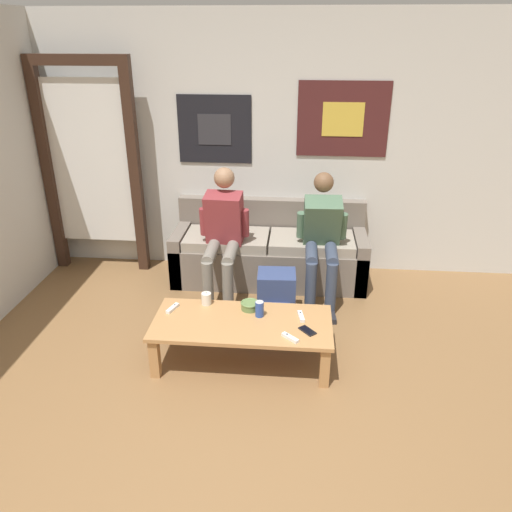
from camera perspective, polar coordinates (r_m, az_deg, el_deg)
The scene contains 15 objects.
ground_plane at distance 3.15m, azimuth -3.22°, elevation -23.69°, with size 18.00×18.00×0.00m, color brown.
wall_back at distance 5.09m, azimuth 1.11°, elevation 12.28°, with size 10.00×0.07×2.55m.
door_frame at distance 5.31m, azimuth -18.46°, elevation 10.69°, with size 1.00×0.10×2.15m.
couch at distance 5.07m, azimuth 1.54°, elevation 0.33°, with size 1.92×0.68×0.77m.
coffee_table at distance 3.81m, azimuth -1.58°, elevation -8.12°, with size 1.35×0.61×0.35m.
person_seated_adult at distance 4.62m, azimuth -3.82°, elevation 2.81°, with size 0.47×0.82×1.21m.
person_seated_teen at distance 4.62m, azimuth 7.54°, elevation 2.43°, with size 0.47×0.84×1.16m.
backpack at distance 4.42m, azimuth 2.33°, elevation -4.61°, with size 0.34×0.32×0.43m.
ceramic_bowl at distance 3.92m, azimuth -0.72°, elevation -5.63°, with size 0.15×0.15×0.06m.
pillar_candle at distance 4.00m, azimuth -5.69°, elevation -4.88°, with size 0.08×0.08×0.11m.
drink_can_blue at distance 3.81m, azimuth 0.40°, elevation -6.07°, with size 0.07×0.07×0.12m.
game_controller_near_left at distance 3.58m, azimuth 3.93°, elevation -9.30°, with size 0.13×0.12×0.03m.
game_controller_near_right at distance 3.83m, azimuth 5.17°, elevation -6.88°, with size 0.06×0.15×0.03m.
game_controller_far_center at distance 3.97m, azimuth -9.50°, elevation -5.90°, with size 0.08×0.15×0.03m.
cell_phone at distance 3.68m, azimuth 5.89°, elevation -8.49°, with size 0.14×0.15×0.01m.
Camera 1 is at (0.35, -2.08, 2.34)m, focal length 35.00 mm.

